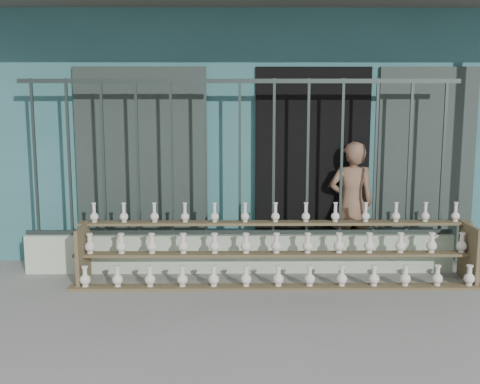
{
  "coord_description": "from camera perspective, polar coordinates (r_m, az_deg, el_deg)",
  "views": [
    {
      "loc": [
        -0.07,
        -5.58,
        2.08
      ],
      "look_at": [
        0.0,
        1.0,
        1.0
      ],
      "focal_mm": 45.0,
      "sensor_mm": 36.0,
      "label": 1
    }
  ],
  "objects": [
    {
      "name": "workshop_building",
      "position": [
        9.82,
        -0.17,
        6.63
      ],
      "size": [
        7.4,
        6.6,
        3.21
      ],
      "color": "#2D5E60",
      "rests_on": "ground"
    },
    {
      "name": "shelf_rack",
      "position": [
        6.71,
        3.49,
        -5.54
      ],
      "size": [
        4.5,
        0.68,
        0.85
      ],
      "color": "brown",
      "rests_on": "ground"
    },
    {
      "name": "elderly_woman",
      "position": [
        7.44,
        10.52,
        -1.09
      ],
      "size": [
        0.57,
        0.39,
        1.51
      ],
      "primitive_type": "imported",
      "rotation": [
        0.0,
        0.0,
        3.19
      ],
      "color": "brown",
      "rests_on": "ground"
    },
    {
      "name": "ground",
      "position": [
        5.96,
        0.1,
        -11.12
      ],
      "size": [
        60.0,
        60.0,
        0.0
      ],
      "primitive_type": "plane",
      "color": "slate"
    },
    {
      "name": "parapet_wall",
      "position": [
        7.13,
        -0.02,
        -5.77
      ],
      "size": [
        5.0,
        0.2,
        0.45
      ],
      "primitive_type": "cube",
      "color": "#AFC2A6",
      "rests_on": "ground"
    },
    {
      "name": "security_fence",
      "position": [
        6.92,
        -0.03,
        3.25
      ],
      "size": [
        5.0,
        0.04,
        1.8
      ],
      "color": "#283330",
      "rests_on": "parapet_wall"
    }
  ]
}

